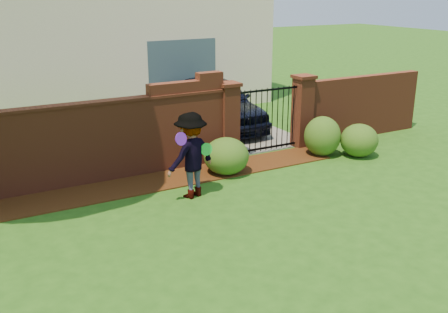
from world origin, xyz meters
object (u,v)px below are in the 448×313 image
car (220,104)px  frisbee_purple (181,139)px  man (192,156)px  frisbee_green (206,149)px

car → frisbee_purple: 5.69m
car → man: 5.25m
car → frisbee_green: 5.19m
man → frisbee_purple: (-0.34, -0.26, 0.46)m
car → man: size_ratio=2.54×
man → frisbee_green: 0.31m
man → frisbee_green: size_ratio=6.82×
man → frisbee_green: man is taller
frisbee_purple → frisbee_green: frisbee_purple is taller
man → frisbee_purple: man is taller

